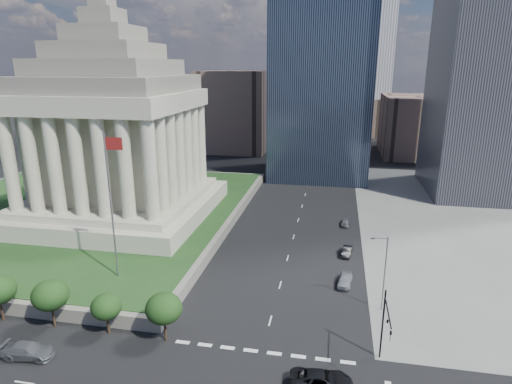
% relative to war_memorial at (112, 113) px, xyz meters
% --- Properties ---
extents(ground, '(500.00, 500.00, 0.00)m').
position_rel_war_memorial_xyz_m(ground, '(34.00, 52.00, -21.40)').
color(ground, black).
rests_on(ground, ground).
extents(plaza_terrace, '(66.00, 70.00, 1.80)m').
position_rel_war_memorial_xyz_m(plaza_terrace, '(-11.00, 2.00, -20.50)').
color(plaza_terrace, slate).
rests_on(plaza_terrace, ground).
extents(plaza_lawn, '(64.00, 68.00, 0.10)m').
position_rel_war_memorial_xyz_m(plaza_lawn, '(-11.00, 2.00, -19.55)').
color(plaza_lawn, '#1D3D19').
rests_on(plaza_lawn, plaza_terrace).
extents(war_memorial, '(34.00, 34.00, 39.00)m').
position_rel_war_memorial_xyz_m(war_memorial, '(0.00, 0.00, 0.00)').
color(war_memorial, '#AEA892').
rests_on(war_memorial, plaza_lawn).
extents(flagpole, '(2.52, 0.24, 20.00)m').
position_rel_war_memorial_xyz_m(flagpole, '(12.17, -24.00, -8.29)').
color(flagpole, slate).
rests_on(flagpole, plaza_lawn).
extents(midrise_glass, '(26.00, 26.00, 60.00)m').
position_rel_war_memorial_xyz_m(midrise_glass, '(36.00, 47.00, 8.60)').
color(midrise_glass, black).
rests_on(midrise_glass, ground).
extents(building_filler_ne, '(20.00, 30.00, 20.00)m').
position_rel_war_memorial_xyz_m(building_filler_ne, '(66.00, 82.00, -11.40)').
color(building_filler_ne, brown).
rests_on(building_filler_ne, ground).
extents(building_filler_nw, '(24.00, 30.00, 28.00)m').
position_rel_war_memorial_xyz_m(building_filler_nw, '(4.00, 82.00, -7.40)').
color(building_filler_nw, brown).
rests_on(building_filler_nw, ground).
extents(traffic_signal_ne, '(0.30, 5.74, 8.00)m').
position_rel_war_memorial_xyz_m(traffic_signal_ne, '(46.50, -34.30, -16.15)').
color(traffic_signal_ne, black).
rests_on(traffic_signal_ne, ground).
extents(street_lamp_north, '(2.13, 0.22, 10.00)m').
position_rel_war_memorial_xyz_m(street_lamp_north, '(47.33, -23.00, -15.74)').
color(street_lamp_north, slate).
rests_on(street_lamp_north, ground).
extents(pickup_truck, '(6.32, 3.39, 1.69)m').
position_rel_war_memorial_xyz_m(pickup_truck, '(40.58, -38.19, -20.56)').
color(pickup_truck, black).
rests_on(pickup_truck, ground).
extents(suv_grey, '(5.76, 2.79, 1.61)m').
position_rel_war_memorial_xyz_m(suv_grey, '(9.80, -39.52, -20.59)').
color(suv_grey, '#55585C').
rests_on(suv_grey, ground).
extents(parked_sedan_near, '(2.32, 4.67, 1.53)m').
position_rel_war_memorial_xyz_m(parked_sedan_near, '(43.00, -17.15, -20.64)').
color(parked_sedan_near, '#9FA2A8').
rests_on(parked_sedan_near, ground).
extents(parked_sedan_mid, '(1.99, 4.28, 1.36)m').
position_rel_war_memorial_xyz_m(parked_sedan_mid, '(43.40, -7.07, -20.72)').
color(parked_sedan_mid, black).
rests_on(parked_sedan_mid, ground).
extents(parked_sedan_far, '(2.01, 4.02, 1.31)m').
position_rel_war_memorial_xyz_m(parked_sedan_far, '(43.31, 6.73, -20.74)').
color(parked_sedan_far, '#5C5D64').
rests_on(parked_sedan_far, ground).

